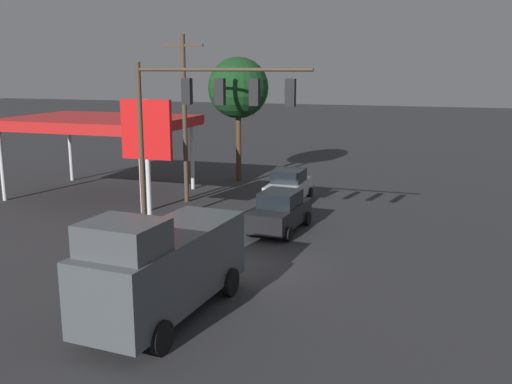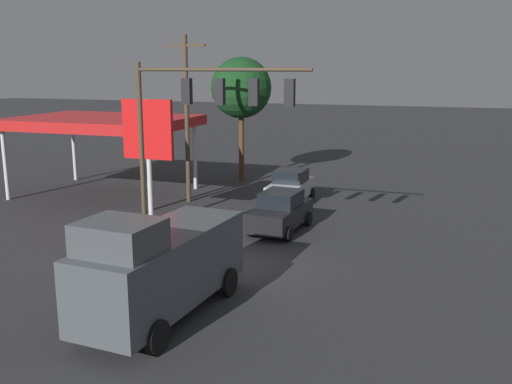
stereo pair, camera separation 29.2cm
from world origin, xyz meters
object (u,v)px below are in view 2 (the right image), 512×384
object	(u,v)px
traffic_signal_assembly	(203,112)
sedan_far	(291,186)
delivery_truck	(160,265)
street_tree	(241,88)
sedan_waiting	(281,211)
utility_pole	(187,115)
price_sign	(148,135)

from	to	relation	value
traffic_signal_assembly	sedan_far	distance (m)	11.80
traffic_signal_assembly	delivery_truck	size ratio (longest dim) A/B	1.13
traffic_signal_assembly	street_tree	world-z (taller)	street_tree
sedan_far	delivery_truck	world-z (taller)	delivery_truck
traffic_signal_assembly	sedan_far	size ratio (longest dim) A/B	1.78
street_tree	traffic_signal_assembly	bearing A→B (deg)	105.41
traffic_signal_assembly	sedan_waiting	xyz separation A→B (m)	(-1.74, -4.89, -5.00)
delivery_truck	street_tree	bearing A→B (deg)	-161.70
street_tree	delivery_truck	bearing A→B (deg)	104.06
traffic_signal_assembly	street_tree	distance (m)	16.64
utility_pole	sedan_far	world-z (taller)	utility_pole
price_sign	traffic_signal_assembly	bearing A→B (deg)	140.79
utility_pole	street_tree	bearing A→B (deg)	-95.21
street_tree	sedan_waiting	bearing A→B (deg)	118.94
price_sign	sedan_waiting	world-z (taller)	price_sign
sedan_waiting	sedan_far	world-z (taller)	same
price_sign	utility_pole	bearing A→B (deg)	-84.80
price_sign	delivery_truck	bearing A→B (deg)	120.92
sedan_far	street_tree	distance (m)	9.07
sedan_waiting	delivery_truck	distance (m)	10.51
sedan_waiting	delivery_truck	world-z (taller)	delivery_truck
utility_pole	delivery_truck	size ratio (longest dim) A/B	1.35
utility_pole	sedan_waiting	distance (m)	8.91
sedan_far	sedan_waiting	bearing A→B (deg)	11.72
traffic_signal_assembly	sedan_far	world-z (taller)	traffic_signal_assembly
delivery_truck	street_tree	distance (m)	22.74
price_sign	delivery_truck	distance (m)	11.20
utility_pole	delivery_truck	world-z (taller)	utility_pole
utility_pole	street_tree	distance (m)	7.19
traffic_signal_assembly	street_tree	size ratio (longest dim) A/B	0.94
utility_pole	price_sign	bearing A→B (deg)	95.20
sedan_waiting	utility_pole	bearing A→B (deg)	-116.93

